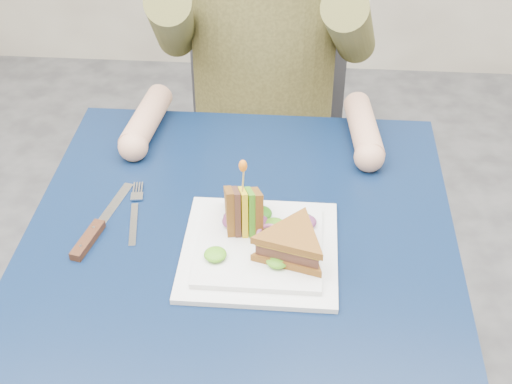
# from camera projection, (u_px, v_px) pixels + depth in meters

# --- Properties ---
(table) EXTENTS (0.75, 0.75, 0.73)m
(table) POSITION_uv_depth(u_px,v_px,m) (241.00, 259.00, 1.31)
(table) COLOR black
(table) RESTS_ON ground
(chair) EXTENTS (0.42, 0.40, 0.93)m
(chair) POSITION_uv_depth(u_px,v_px,m) (266.00, 116.00, 1.91)
(chair) COLOR #47474C
(chair) RESTS_ON ground
(plate) EXTENTS (0.26, 0.26, 0.02)m
(plate) POSITION_uv_depth(u_px,v_px,m) (260.00, 249.00, 1.20)
(plate) COLOR white
(plate) RESTS_ON table
(sandwich_flat) EXTENTS (0.17, 0.17, 0.05)m
(sandwich_flat) POSITION_uv_depth(u_px,v_px,m) (293.00, 244.00, 1.15)
(sandwich_flat) COLOR brown
(sandwich_flat) RESTS_ON plate
(sandwich_upright) EXTENTS (0.08, 0.13, 0.13)m
(sandwich_upright) POSITION_uv_depth(u_px,v_px,m) (244.00, 210.00, 1.21)
(sandwich_upright) COLOR brown
(sandwich_upright) RESTS_ON plate
(fork) EXTENTS (0.04, 0.18, 0.01)m
(fork) POSITION_uv_depth(u_px,v_px,m) (135.00, 214.00, 1.28)
(fork) COLOR silver
(fork) RESTS_ON table
(knife) EXTENTS (0.06, 0.22, 0.02)m
(knife) POSITION_uv_depth(u_px,v_px,m) (93.00, 233.00, 1.23)
(knife) COLOR silver
(knife) RESTS_ON table
(toothpick) EXTENTS (0.01, 0.01, 0.06)m
(toothpick) POSITION_uv_depth(u_px,v_px,m) (243.00, 180.00, 1.17)
(toothpick) COLOR tan
(toothpick) RESTS_ON sandwich_upright
(toothpick_frill) EXTENTS (0.01, 0.01, 0.02)m
(toothpick_frill) POSITION_uv_depth(u_px,v_px,m) (243.00, 166.00, 1.15)
(toothpick_frill) COLOR orange
(toothpick_frill) RESTS_ON sandwich_upright
(lettuce_spill) EXTENTS (0.15, 0.13, 0.02)m
(lettuce_spill) POSITION_uv_depth(u_px,v_px,m) (263.00, 235.00, 1.19)
(lettuce_spill) COLOR #337A14
(lettuce_spill) RESTS_ON plate
(onion_ring) EXTENTS (0.04, 0.04, 0.02)m
(onion_ring) POSITION_uv_depth(u_px,v_px,m) (269.00, 235.00, 1.18)
(onion_ring) COLOR #9E4C7A
(onion_ring) RESTS_ON plate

